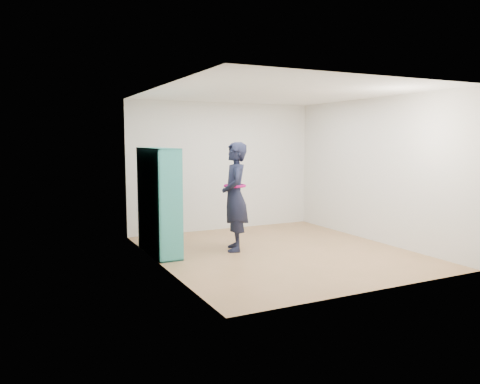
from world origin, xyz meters
name	(u,v)px	position (x,y,z in m)	size (l,w,h in m)	color
floor	(279,252)	(0.00, 0.00, 0.00)	(4.50, 4.50, 0.00)	#9B7646
ceiling	(281,93)	(0.00, 0.00, 2.60)	(4.50, 4.50, 0.00)	white
wall_left	(161,178)	(-2.00, 0.00, 1.30)	(0.02, 4.50, 2.60)	silver
wall_right	(374,170)	(2.00, 0.00, 1.30)	(0.02, 4.50, 2.60)	silver
wall_back	(223,167)	(0.00, 2.25, 1.30)	(4.00, 0.02, 2.60)	silver
wall_front	(377,186)	(0.00, -2.25, 1.30)	(4.00, 0.02, 2.60)	silver
bookshelf	(157,203)	(-1.83, 0.80, 0.83)	(0.38, 1.29, 1.72)	teal
person	(235,197)	(-0.61, 0.43, 0.91)	(0.64, 0.77, 1.81)	black
smartphone	(226,189)	(-0.71, 0.56, 1.03)	(0.04, 0.11, 0.14)	silver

